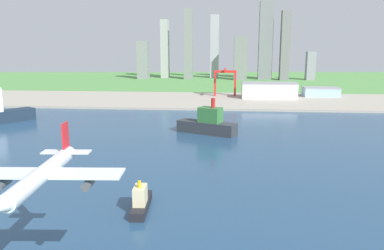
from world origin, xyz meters
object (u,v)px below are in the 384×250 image
container_barge (208,124)px  warehouse_main (269,90)px  warehouse_annex (321,92)px  tugboat_small (141,201)px  airplane_landing (43,174)px  port_crane_red (225,76)px

container_barge → warehouse_main: (65.51, 192.57, 4.65)m
warehouse_main → warehouse_annex: warehouse_main is taller
tugboat_small → airplane_landing: bearing=-99.2°
airplane_landing → container_barge: (29.20, 199.04, -27.30)m
tugboat_small → warehouse_main: bearing=75.7°
container_barge → warehouse_annex: size_ratio=1.06×
airplane_landing → container_barge: airplane_landing is taller
airplane_landing → port_crane_red: (41.02, 408.42, -6.51)m
tugboat_small → warehouse_main: 344.07m
tugboat_small → warehouse_annex: warehouse_annex is taller
container_barge → tugboat_small: bearing=-98.0°
tugboat_small → port_crane_red: 352.32m
port_crane_red → warehouse_annex: port_crane_red is taller
tugboat_small → warehouse_main: size_ratio=0.36×
airplane_landing → container_barge: bearing=81.7°
container_barge → warehouse_annex: (133.29, 215.67, 0.90)m
container_barge → tugboat_small: size_ratio=1.92×
port_crane_red → airplane_landing: bearing=-95.7°
container_barge → warehouse_annex: bearing=58.3°
container_barge → airplane_landing: bearing=-98.3°
airplane_landing → port_crane_red: bearing=84.3°
warehouse_annex → container_barge: bearing=-121.7°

